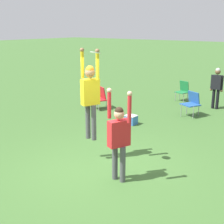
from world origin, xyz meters
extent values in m
plane|color=#3D662D|center=(0.00, 0.00, 0.00)|extent=(120.00, 120.00, 0.00)
cylinder|color=#4C4C51|center=(-0.68, 0.29, 0.96)|extent=(0.12, 0.12, 0.87)
cylinder|color=#4C4C51|center=(-0.49, 0.29, 0.96)|extent=(0.12, 0.12, 0.87)
cube|color=yellow|center=(-0.58, 0.29, 1.70)|extent=(0.34, 0.47, 0.62)
sphere|color=#9E704C|center=(-0.58, 0.29, 2.16)|extent=(0.24, 0.24, 0.24)
sphere|color=orange|center=(-0.58, 0.29, 2.22)|extent=(0.20, 0.20, 0.20)
cylinder|color=yellow|center=(-0.82, 0.29, 2.34)|extent=(0.08, 0.08, 0.65)
sphere|color=#9E704C|center=(-0.82, 0.29, 2.67)|extent=(0.10, 0.10, 0.10)
cylinder|color=yellow|center=(-0.35, 0.29, 2.34)|extent=(0.08, 0.08, 0.65)
sphere|color=#9E704C|center=(-0.35, 0.29, 2.67)|extent=(0.10, 0.10, 0.10)
cylinder|color=#4C4C51|center=(0.53, -0.20, 0.39)|extent=(0.12, 0.12, 0.79)
cylinder|color=#4C4C51|center=(0.74, -0.20, 0.39)|extent=(0.12, 0.12, 0.79)
cube|color=red|center=(0.64, -0.20, 1.07)|extent=(0.36, 0.50, 0.56)
sphere|color=tan|center=(0.64, -0.20, 1.48)|extent=(0.21, 0.21, 0.21)
sphere|color=black|center=(0.64, -0.20, 1.54)|extent=(0.18, 0.18, 0.18)
cylinder|color=red|center=(0.38, -0.20, 1.64)|extent=(0.08, 0.08, 0.59)
sphere|color=tan|center=(0.38, -0.20, 1.94)|extent=(0.10, 0.10, 0.10)
cylinder|color=red|center=(0.89, -0.20, 1.64)|extent=(0.08, 0.08, 0.59)
sphere|color=tan|center=(0.89, -0.20, 1.94)|extent=(0.10, 0.10, 0.10)
cylinder|color=white|center=(-0.20, 0.05, 2.65)|extent=(0.23, 0.22, 0.06)
cylinder|color=gray|center=(-1.79, 7.19, 0.20)|extent=(0.02, 0.02, 0.40)
cylinder|color=gray|center=(-1.40, 7.19, 0.20)|extent=(0.02, 0.02, 0.40)
cylinder|color=gray|center=(-1.79, 7.58, 0.20)|extent=(0.02, 0.02, 0.40)
cylinder|color=gray|center=(-1.40, 7.58, 0.20)|extent=(0.02, 0.02, 0.40)
cube|color=#1E753D|center=(-1.60, 7.39, 0.38)|extent=(0.56, 0.56, 0.04)
cube|color=#1E753D|center=(-1.60, 7.60, 0.63)|extent=(0.47, 0.22, 0.46)
cylinder|color=gray|center=(-3.80, 3.80, 0.20)|extent=(0.02, 0.02, 0.40)
cylinder|color=gray|center=(-3.34, 3.80, 0.20)|extent=(0.02, 0.02, 0.40)
cylinder|color=gray|center=(-3.80, 4.26, 0.20)|extent=(0.02, 0.02, 0.40)
cylinder|color=gray|center=(-3.34, 4.26, 0.20)|extent=(0.02, 0.02, 0.40)
cube|color=#B21E23|center=(-3.57, 4.03, 0.38)|extent=(0.73, 0.73, 0.04)
cube|color=#B21E23|center=(-3.57, 4.28, 0.64)|extent=(0.54, 0.35, 0.47)
cylinder|color=gray|center=(-0.50, 5.10, 0.23)|extent=(0.02, 0.02, 0.46)
cylinder|color=gray|center=(-0.03, 5.10, 0.23)|extent=(0.02, 0.02, 0.46)
cylinder|color=gray|center=(-0.50, 5.57, 0.23)|extent=(0.02, 0.02, 0.46)
cylinder|color=gray|center=(-0.03, 5.57, 0.23)|extent=(0.02, 0.02, 0.46)
cube|color=#235193|center=(-0.26, 5.33, 0.44)|extent=(0.73, 0.73, 0.04)
cube|color=#235193|center=(-0.26, 5.59, 0.67)|extent=(0.55, 0.33, 0.42)
cylinder|color=black|center=(-0.03, 6.98, 0.39)|extent=(0.12, 0.12, 0.79)
cylinder|color=black|center=(0.14, 6.98, 0.39)|extent=(0.12, 0.12, 0.79)
cube|color=black|center=(0.06, 6.98, 1.07)|extent=(0.37, 0.20, 0.56)
sphere|color=brown|center=(0.06, 6.98, 1.48)|extent=(0.21, 0.21, 0.21)
sphere|color=#B7B2AD|center=(0.06, 6.98, 1.54)|extent=(0.18, 0.18, 0.18)
cylinder|color=black|center=(-0.15, 6.98, 1.05)|extent=(0.08, 0.08, 0.59)
sphere|color=brown|center=(-0.15, 6.98, 0.76)|extent=(0.10, 0.10, 0.10)
cylinder|color=black|center=(0.27, 6.98, 1.05)|extent=(0.08, 0.08, 0.59)
sphere|color=brown|center=(0.27, 6.98, 0.76)|extent=(0.10, 0.10, 0.10)
cube|color=#336BB7|center=(-1.42, 3.22, 0.14)|extent=(0.36, 0.31, 0.29)
cube|color=silver|center=(-1.42, 3.22, 0.30)|extent=(0.37, 0.32, 0.02)
camera|label=1|loc=(4.28, -5.07, 3.21)|focal=50.00mm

